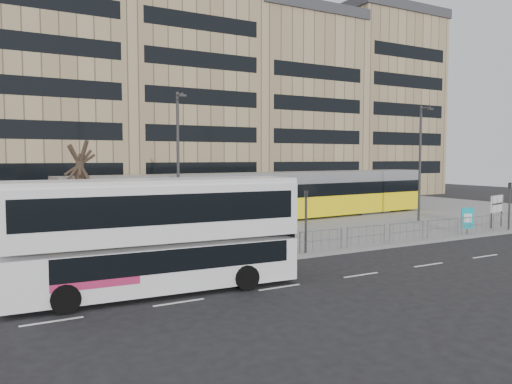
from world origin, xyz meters
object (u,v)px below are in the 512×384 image
ad_panel (467,218)px  lamp_post_west (178,157)px  double_decker_bus (158,231)px  traffic_light_east (510,200)px  pedestrian (247,237)px  station_sign (497,205)px  bare_tree (79,139)px  tram (271,197)px  lamp_post_east (421,159)px  traffic_light_west (306,213)px

ad_panel → lamp_post_west: bearing=167.3°
double_decker_bus → traffic_light_east: bearing=9.8°
lamp_post_west → double_decker_bus: bearing=-113.9°
pedestrian → station_sign: bearing=-104.2°
ad_panel → pedestrian: pedestrian is taller
double_decker_bus → bare_tree: size_ratio=1.34×
bare_tree → ad_panel: bearing=-22.4°
pedestrian → lamp_post_west: (-0.59, 7.91, 3.91)m
tram → traffic_light_east: (11.27, -11.62, 0.16)m
double_decker_bus → lamp_post_east: (23.13, 8.98, 2.56)m
station_sign → traffic_light_east: size_ratio=0.70×
lamp_post_west → lamp_post_east: size_ratio=1.03×
tram → ad_panel: bearing=-61.8°
traffic_light_east → lamp_post_west: size_ratio=0.35×
tram → pedestrian: bearing=-130.5°
double_decker_bus → lamp_post_west: (5.34, 12.06, 2.68)m
tram → traffic_light_east: tram is taller
tram → ad_panel: (7.35, -11.47, -0.86)m
tram → pedestrian: size_ratio=18.31×
station_sign → double_decker_bus: bearing=175.3°
station_sign → traffic_light_east: bearing=-115.9°
station_sign → ad_panel: station_sign is taller
pedestrian → traffic_light_west: (2.62, -1.25, 1.13)m
station_sign → lamp_post_west: size_ratio=0.25×
pedestrian → tram: bearing=-49.7°
double_decker_bus → ad_panel: size_ratio=6.38×
tram → traffic_light_east: 16.19m
station_sign → tram: bearing=123.7°
station_sign → bare_tree: 27.08m
traffic_light_east → double_decker_bus: bearing=-158.9°
double_decker_bus → pedestrian: size_ratio=6.18×
tram → traffic_light_west: 12.63m
ad_panel → traffic_light_west: traffic_light_west is taller
tram → traffic_light_west: tram is taller
ad_panel → traffic_light_east: bearing=15.3°
double_decker_bus → bare_tree: bare_tree is taller
lamp_post_east → ad_panel: bearing=-111.1°
traffic_light_west → lamp_post_west: size_ratio=0.35×
tram → bare_tree: bearing=-173.7°
traffic_light_east → lamp_post_west: 21.66m
ad_panel → bare_tree: bare_tree is taller
ad_panel → tram: bearing=140.1°
station_sign → ad_panel: (-4.15, -0.91, -0.55)m
lamp_post_west → bare_tree: bearing=-178.0°
station_sign → pedestrian: station_sign is taller
double_decker_bus → lamp_post_east: bearing=24.3°
double_decker_bus → lamp_post_east: lamp_post_east is taller
station_sign → lamp_post_west: bearing=143.9°
traffic_light_west → lamp_post_east: lamp_post_east is taller
traffic_light_east → lamp_post_east: lamp_post_east is taller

